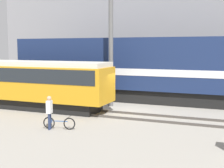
# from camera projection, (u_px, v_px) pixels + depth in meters

# --- Properties ---
(ground_plane) EXTENTS (120.00, 120.00, 0.00)m
(ground_plane) POSITION_uv_depth(u_px,v_px,m) (116.00, 111.00, 20.22)
(ground_plane) COLOR gray
(track_near) EXTENTS (60.00, 1.50, 0.14)m
(track_near) POSITION_uv_depth(u_px,v_px,m) (108.00, 114.00, 19.05)
(track_near) COLOR #47423D
(track_near) RESTS_ON ground
(track_far) EXTENTS (60.00, 1.51, 0.14)m
(track_far) POSITION_uv_depth(u_px,v_px,m) (136.00, 100.00, 24.22)
(track_far) COLOR #47423D
(track_far) RESTS_ON ground
(building_backdrop) EXTENTS (34.91, 6.00, 11.01)m
(building_backdrop) POSITION_uv_depth(u_px,v_px,m) (164.00, 34.00, 32.00)
(building_backdrop) COLOR gray
(building_backdrop) RESTS_ON ground
(freight_locomotive) EXTENTS (21.46, 3.04, 5.43)m
(freight_locomotive) POSITION_uv_depth(u_px,v_px,m) (147.00, 68.00, 23.61)
(freight_locomotive) COLOR black
(freight_locomotive) RESTS_ON ground
(streetcar) EXTENTS (12.79, 2.54, 3.20)m
(streetcar) POSITION_uv_depth(u_px,v_px,m) (22.00, 81.00, 21.25)
(streetcar) COLOR black
(streetcar) RESTS_ON ground
(bicycle) EXTENTS (1.66, 0.55, 0.68)m
(bicycle) POSITION_uv_depth(u_px,v_px,m) (59.00, 123.00, 15.73)
(bicycle) COLOR black
(bicycle) RESTS_ON ground
(person) EXTENTS (0.29, 0.40, 1.71)m
(person) POSITION_uv_depth(u_px,v_px,m) (49.00, 109.00, 15.57)
(person) COLOR #232D4C
(person) RESTS_ON ground
(utility_pole_left) EXTENTS (0.31, 0.31, 9.00)m
(utility_pole_left) POSITION_uv_depth(u_px,v_px,m) (111.00, 42.00, 21.49)
(utility_pole_left) COLOR #595959
(utility_pole_left) RESTS_ON ground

